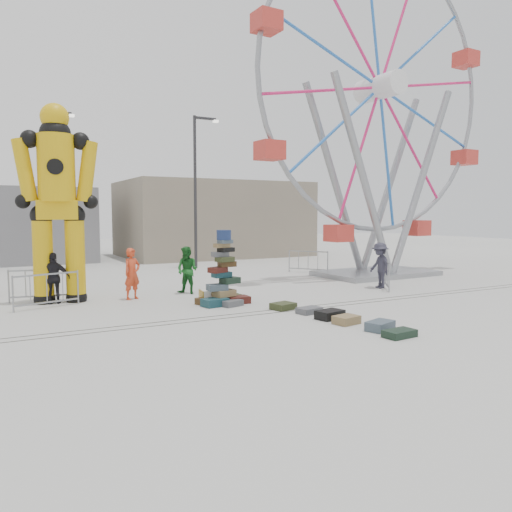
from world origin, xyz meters
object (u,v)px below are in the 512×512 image
ferris_wheel (379,112)px  pedestrian_grey (380,265)px  lamp_post_left (50,182)px  crash_test_dummy (57,196)px  steamer_trunk (214,296)px  barricade_wheel_front (386,274)px  barricade_dummy_c (47,290)px  barricade_wheel_back (308,262)px  suitcase_tower (223,283)px  lamp_post_right (197,183)px  barricade_dummy_b (42,285)px  pedestrian_green (187,270)px  pedestrian_black (54,278)px  pedestrian_red (132,274)px

ferris_wheel → pedestrian_grey: bearing=-131.8°
lamp_post_left → ferris_wheel: 16.27m
crash_test_dummy → steamer_trunk: (4.42, -2.44, -3.28)m
steamer_trunk → barricade_wheel_front: (7.16, -0.31, 0.34)m
barricade_dummy_c → barricade_wheel_back: same height
barricade_wheel_front → barricade_wheel_back: bearing=34.4°
suitcase_tower → barricade_dummy_c: (-5.08, 1.94, -0.12)m
lamp_post_right → pedestrian_grey: lamp_post_right is taller
barricade_dummy_b → pedestrian_green: bearing=-2.0°
lamp_post_right → pedestrian_black: size_ratio=4.81×
lamp_post_right → barricade_wheel_front: lamp_post_right is taller
ferris_wheel → pedestrian_green: 11.79m
lamp_post_right → ferris_wheel: bearing=-48.8°
pedestrian_red → pedestrian_black: 2.46m
ferris_wheel → barricade_dummy_b: (-14.49, -0.00, -6.97)m
barricade_dummy_b → pedestrian_grey: (11.91, -3.09, 0.34)m
ferris_wheel → pedestrian_grey: 7.76m
lamp_post_right → lamp_post_left: same height
barricade_wheel_back → pedestrian_black: pedestrian_black is taller
barricade_dummy_c → pedestrian_green: bearing=-10.3°
barricade_dummy_b → pedestrian_red: (2.74, -1.05, 0.33)m
crash_test_dummy → pedestrian_black: bearing=-129.4°
barricade_dummy_b → pedestrian_grey: 12.31m
lamp_post_right → barricade_wheel_front: size_ratio=4.00×
lamp_post_left → pedestrian_red: size_ratio=4.57×
crash_test_dummy → ferris_wheel: size_ratio=0.43×
pedestrian_grey → ferris_wheel: bearing=148.8°
barricade_dummy_c → pedestrian_red: (2.73, 0.31, 0.33)m
suitcase_tower → pedestrian_black: size_ratio=1.44×
ferris_wheel → pedestrian_black: size_ratio=9.18×
lamp_post_right → pedestrian_black: 11.72m
lamp_post_left → ferris_wheel: bearing=-34.5°
barricade_dummy_b → barricade_dummy_c: bearing=-81.7°
lamp_post_left → pedestrian_red: bearing=-82.0°
lamp_post_left → barricade_dummy_b: (-1.32, -9.05, -3.93)m
crash_test_dummy → pedestrian_red: bearing=-3.8°
pedestrian_red → pedestrian_grey: 9.40m
pedestrian_green → pedestrian_black: (-4.49, 0.15, -0.03)m
suitcase_tower → ferris_wheel: bearing=11.7°
barricade_wheel_front → pedestrian_red: bearing=113.1°
barricade_wheel_back → pedestrian_black: size_ratio=1.20×
crash_test_dummy → pedestrian_green: (4.29, -0.32, -2.63)m
barricade_dummy_c → pedestrian_black: 0.80m
steamer_trunk → pedestrian_black: size_ratio=0.54×
lamp_post_right → crash_test_dummy: (-7.81, -7.56, -0.99)m
barricade_dummy_b → pedestrian_green: 4.88m
lamp_post_left → crash_test_dummy: lamp_post_left is taller
steamer_trunk → barricade_dummy_c: (-4.91, 1.59, 0.34)m
barricade_wheel_back → lamp_post_left: bearing=-157.0°
lamp_post_right → pedestrian_grey: size_ratio=4.49×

